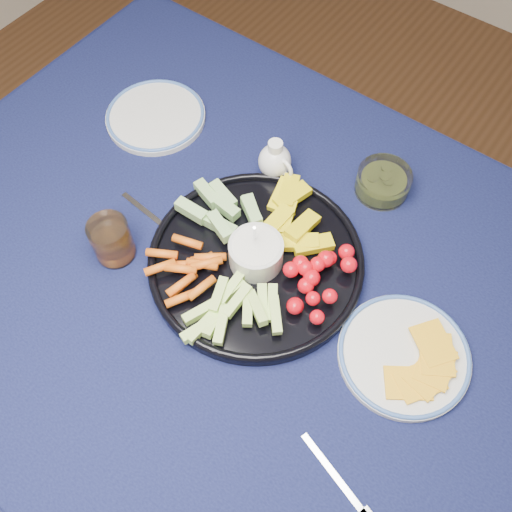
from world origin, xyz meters
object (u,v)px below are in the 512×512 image
Objects in this scene: pickle_bowl at (383,183)px; side_plate_extra at (156,116)px; crudite_platter at (255,258)px; juice_tumbler at (112,242)px; cheese_plate at (404,354)px; dining_table at (296,332)px; creamer_pitcher at (275,161)px.

pickle_bowl is 0.50× the size of side_plate_extra.
crudite_platter is 0.31m from pickle_bowl.
juice_tumbler is at bearing -127.64° from pickle_bowl.
cheese_plate is at bearing -53.91° from pickle_bowl.
creamer_pitcher reaches higher than dining_table.
dining_table is 0.22m from cheese_plate.
dining_table is 7.43× the size of cheese_plate.
pickle_bowl is at bearing 25.47° from creamer_pitcher.
crudite_platter is 3.70× the size of pickle_bowl.
side_plate_extra is (-0.51, 0.20, 0.10)m from dining_table.
crudite_platter is at bearing -109.41° from pickle_bowl.
creamer_pitcher is 0.43× the size of side_plate_extra.
crudite_platter is at bearing 164.25° from dining_table.
creamer_pitcher is 0.86× the size of pickle_bowl.
pickle_bowl is 1.22× the size of juice_tumbler.
juice_tumbler is at bearing -165.60° from cheese_plate.
crudite_platter is 0.22m from creamer_pitcher.
dining_table is 7.71× the size of side_plate_extra.
creamer_pitcher is at bearing 154.55° from cheese_plate.
cheese_plate is at bearing 14.40° from juice_tumbler.
side_plate_extra is at bearing 119.01° from juice_tumbler.
cheese_plate is at bearing 0.53° from crudite_platter.
crudite_platter is at bearing -179.47° from cheese_plate.
dining_table is at bearing -46.83° from creamer_pitcher.
juice_tumbler is 0.41× the size of side_plate_extra.
creamer_pitcher is 0.41× the size of cheese_plate.
cheese_plate is 2.54× the size of juice_tumbler.
cheese_plate is 0.55m from juice_tumbler.
side_plate_extra is (-0.39, 0.17, -0.01)m from crudite_platter.
cheese_plate is (0.41, -0.19, -0.03)m from creamer_pitcher.
crudite_platter is (-0.12, 0.03, 0.11)m from dining_table.
crudite_platter is 4.49× the size of juice_tumbler.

